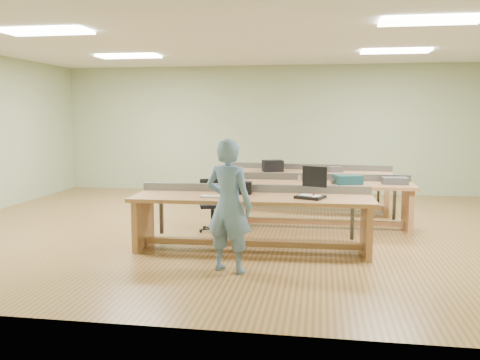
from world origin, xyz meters
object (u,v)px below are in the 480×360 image
(workbench_front, at_px, (252,209))
(person, at_px, (229,206))
(parts_bin_teal, at_px, (348,180))
(drinks_can, at_px, (300,178))
(laptop_base, at_px, (310,197))
(task_chair, at_px, (212,212))
(mug, at_px, (334,181))
(camera_bag, at_px, (243,188))
(workbench_mid, at_px, (320,194))
(parts_bin_grey, at_px, (395,181))
(workbench_back, at_px, (306,181))

(workbench_front, xyz_separation_m, person, (-0.14, -1.01, 0.22))
(parts_bin_teal, height_order, drinks_can, parts_bin_teal)
(parts_bin_teal, bearing_deg, laptop_base, -110.34)
(task_chair, height_order, mug, mug)
(task_chair, bearing_deg, laptop_base, -52.17)
(laptop_base, height_order, parts_bin_teal, parts_bin_teal)
(person, relative_size, laptop_base, 4.51)
(mug, bearing_deg, workbench_front, -127.61)
(camera_bag, bearing_deg, drinks_can, 59.85)
(person, bearing_deg, workbench_mid, -96.15)
(workbench_front, distance_m, workbench_mid, 1.79)
(person, height_order, parts_bin_grey, person)
(workbench_front, xyz_separation_m, drinks_can, (0.58, 1.58, 0.24))
(workbench_mid, distance_m, workbench_back, 1.63)
(workbench_mid, relative_size, person, 1.89)
(workbench_mid, bearing_deg, parts_bin_grey, -0.48)
(drinks_can, bearing_deg, parts_bin_teal, -10.46)
(task_chair, relative_size, mug, 7.11)
(workbench_mid, height_order, workbench_back, same)
(workbench_mid, xyz_separation_m, drinks_can, (-0.33, 0.03, 0.25))
(mug, bearing_deg, parts_bin_teal, -7.04)
(laptop_base, bearing_deg, person, -112.71)
(workbench_back, distance_m, drinks_can, 1.59)
(workbench_mid, relative_size, laptop_base, 8.53)
(workbench_mid, height_order, parts_bin_grey, workbench_mid)
(workbench_back, relative_size, drinks_can, 30.27)
(person, bearing_deg, mug, -100.91)
(camera_bag, relative_size, drinks_can, 2.30)
(person, bearing_deg, drinks_can, -89.28)
(person, height_order, camera_bag, person)
(person, relative_size, parts_bin_teal, 3.90)
(laptop_base, relative_size, camera_bag, 1.38)
(workbench_mid, xyz_separation_m, workbench_back, (-0.28, 1.61, 0.01))
(task_chair, bearing_deg, parts_bin_teal, -6.00)
(parts_bin_teal, xyz_separation_m, parts_bin_grey, (0.74, 0.12, -0.02))
(workbench_front, distance_m, task_chair, 1.32)
(workbench_front, height_order, mug, workbench_front)
(workbench_mid, height_order, parts_bin_teal, parts_bin_teal)
(parts_bin_grey, height_order, mug, parts_bin_grey)
(workbench_mid, distance_m, camera_bag, 1.78)
(camera_bag, bearing_deg, parts_bin_teal, 37.52)
(camera_bag, bearing_deg, mug, 42.71)
(task_chair, xyz_separation_m, parts_bin_teal, (2.13, 0.40, 0.52))
(task_chair, height_order, parts_bin_teal, parts_bin_teal)
(workbench_back, distance_m, parts_bin_grey, 2.18)
(camera_bag, height_order, parts_bin_grey, camera_bag)
(workbench_back, xyz_separation_m, parts_bin_grey, (1.46, -1.60, 0.24))
(drinks_can, bearing_deg, workbench_front, -110.10)
(person, distance_m, camera_bag, 1.16)
(workbench_front, height_order, person, person)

